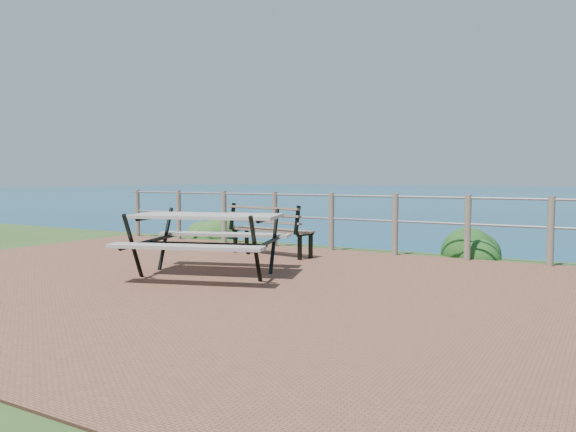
% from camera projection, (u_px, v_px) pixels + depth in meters
% --- Properties ---
extents(ground, '(10.00, 7.00, 0.12)m').
position_uv_depth(ground, '(211.00, 283.00, 6.83)').
color(ground, brown).
rests_on(ground, ground).
extents(safety_railing, '(9.40, 0.10, 1.00)m').
position_uv_depth(safety_railing, '(331.00, 218.00, 9.68)').
color(safety_railing, '#6B5B4C').
rests_on(safety_railing, ground).
extents(picnic_table, '(2.02, 1.56, 0.79)m').
position_uv_depth(picnic_table, '(207.00, 238.00, 7.21)').
color(picnic_table, gray).
rests_on(picnic_table, ground).
extents(park_bench, '(1.52, 0.59, 0.84)m').
position_uv_depth(park_bench, '(272.00, 222.00, 9.09)').
color(park_bench, brown).
rests_on(park_bench, ground).
extents(shrub_lip_west, '(0.85, 0.85, 0.63)m').
position_uv_depth(shrub_lip_west, '(206.00, 237.00, 12.12)').
color(shrub_lip_west, '#254C1C').
rests_on(shrub_lip_west, ground).
extents(shrub_lip_east, '(0.88, 0.88, 0.66)m').
position_uv_depth(shrub_lip_east, '(465.00, 255.00, 9.27)').
color(shrub_lip_east, '#144317').
rests_on(shrub_lip_east, ground).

